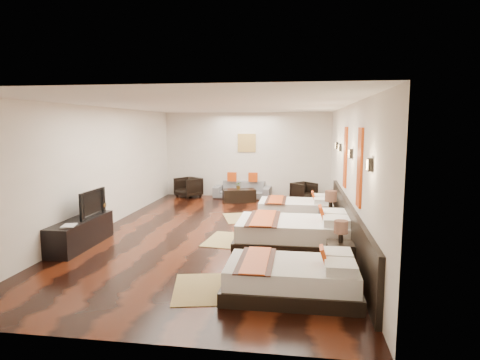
% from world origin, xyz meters
% --- Properties ---
extents(floor, '(5.50, 9.50, 0.01)m').
position_xyz_m(floor, '(0.00, 0.00, 0.00)').
color(floor, black).
rests_on(floor, ground).
extents(ceiling, '(5.50, 9.50, 0.01)m').
position_xyz_m(ceiling, '(0.00, 0.00, 2.80)').
color(ceiling, white).
rests_on(ceiling, floor).
extents(back_wall, '(5.50, 0.01, 2.80)m').
position_xyz_m(back_wall, '(0.00, 4.75, 1.40)').
color(back_wall, silver).
rests_on(back_wall, floor).
extents(left_wall, '(0.01, 9.50, 2.80)m').
position_xyz_m(left_wall, '(-2.75, 0.00, 1.40)').
color(left_wall, silver).
rests_on(left_wall, floor).
extents(right_wall, '(0.01, 9.50, 2.80)m').
position_xyz_m(right_wall, '(2.75, 0.00, 1.40)').
color(right_wall, silver).
rests_on(right_wall, floor).
extents(headboard_panel, '(0.08, 6.60, 0.90)m').
position_xyz_m(headboard_panel, '(2.71, -0.80, 0.45)').
color(headboard_panel, black).
rests_on(headboard_panel, floor).
extents(bed_near, '(1.89, 1.19, 0.72)m').
position_xyz_m(bed_near, '(1.69, -3.19, 0.25)').
color(bed_near, black).
rests_on(bed_near, floor).
extents(bed_mid, '(2.26, 1.42, 0.86)m').
position_xyz_m(bed_mid, '(1.70, -0.94, 0.30)').
color(bed_mid, black).
rests_on(bed_mid, floor).
extents(bed_far, '(1.91, 1.20, 0.73)m').
position_xyz_m(bed_far, '(1.69, 1.61, 0.25)').
color(bed_far, black).
rests_on(bed_far, floor).
extents(nightstand_a, '(0.43, 0.43, 0.84)m').
position_xyz_m(nightstand_a, '(2.44, -2.08, 0.30)').
color(nightstand_a, black).
rests_on(nightstand_a, floor).
extents(nightstand_b, '(0.49, 0.49, 0.96)m').
position_xyz_m(nightstand_b, '(2.45, 0.29, 0.34)').
color(nightstand_b, black).
rests_on(nightstand_b, floor).
extents(jute_mat_near, '(0.99, 1.33, 0.01)m').
position_xyz_m(jute_mat_near, '(0.34, -3.18, 0.01)').
color(jute_mat_near, '#9D8550').
rests_on(jute_mat_near, floor).
extents(jute_mat_mid, '(0.87, 1.27, 0.01)m').
position_xyz_m(jute_mat_mid, '(0.25, -0.57, 0.01)').
color(jute_mat_mid, '#9D8550').
rests_on(jute_mat_mid, floor).
extents(jute_mat_far, '(1.08, 1.37, 0.01)m').
position_xyz_m(jute_mat_far, '(0.25, 1.48, 0.01)').
color(jute_mat_far, '#9D8550').
rests_on(jute_mat_far, floor).
extents(tv_console, '(0.50, 1.80, 0.55)m').
position_xyz_m(tv_console, '(-2.50, -1.44, 0.28)').
color(tv_console, black).
rests_on(tv_console, floor).
extents(tv, '(0.14, 0.94, 0.54)m').
position_xyz_m(tv, '(-2.45, -1.18, 0.82)').
color(tv, black).
rests_on(tv, tv_console).
extents(book, '(0.31, 0.36, 0.03)m').
position_xyz_m(book, '(-2.50, -2.05, 0.56)').
color(book, black).
rests_on(book, tv_console).
extents(figurine, '(0.47, 0.47, 0.38)m').
position_xyz_m(figurine, '(-2.50, -0.72, 0.74)').
color(figurine, brown).
rests_on(figurine, tv_console).
extents(sofa, '(1.90, 0.83, 0.54)m').
position_xyz_m(sofa, '(-0.10, 4.45, 0.27)').
color(sofa, slate).
rests_on(sofa, floor).
extents(armchair_left, '(0.99, 1.00, 0.66)m').
position_xyz_m(armchair_left, '(-1.90, 4.32, 0.33)').
color(armchair_left, black).
rests_on(armchair_left, floor).
extents(armchair_right, '(0.91, 0.91, 0.59)m').
position_xyz_m(armchair_right, '(1.90, 4.17, 0.30)').
color(armchair_right, black).
rests_on(armchair_right, floor).
extents(coffee_table, '(1.11, 0.78, 0.40)m').
position_xyz_m(coffee_table, '(-0.10, 3.71, 0.20)').
color(coffee_table, black).
rests_on(coffee_table, floor).
extents(table_plant, '(0.23, 0.20, 0.24)m').
position_xyz_m(table_plant, '(-0.11, 3.70, 0.52)').
color(table_plant, '#27571D').
rests_on(table_plant, coffee_table).
extents(orange_panel_a, '(0.04, 0.40, 1.30)m').
position_xyz_m(orange_panel_a, '(2.73, -1.90, 1.70)').
color(orange_panel_a, '#D86014').
rests_on(orange_panel_a, right_wall).
extents(orange_panel_b, '(0.04, 0.40, 1.30)m').
position_xyz_m(orange_panel_b, '(2.73, 0.30, 1.70)').
color(orange_panel_b, '#D86014').
rests_on(orange_panel_b, right_wall).
extents(sconce_near, '(0.07, 0.12, 0.18)m').
position_xyz_m(sconce_near, '(2.70, -3.00, 1.85)').
color(sconce_near, black).
rests_on(sconce_near, right_wall).
extents(sconce_mid, '(0.07, 0.12, 0.18)m').
position_xyz_m(sconce_mid, '(2.70, -0.80, 1.85)').
color(sconce_mid, black).
rests_on(sconce_mid, right_wall).
extents(sconce_far, '(0.07, 0.12, 0.18)m').
position_xyz_m(sconce_far, '(2.70, 1.40, 1.85)').
color(sconce_far, black).
rests_on(sconce_far, right_wall).
extents(sconce_lounge, '(0.07, 0.12, 0.18)m').
position_xyz_m(sconce_lounge, '(2.70, 2.30, 1.85)').
color(sconce_lounge, black).
rests_on(sconce_lounge, right_wall).
extents(gold_artwork, '(0.60, 0.04, 0.60)m').
position_xyz_m(gold_artwork, '(0.00, 4.73, 1.80)').
color(gold_artwork, '#AD873F').
rests_on(gold_artwork, back_wall).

